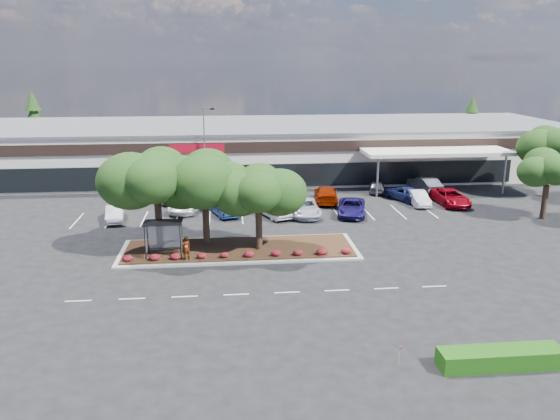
{
  "coord_description": "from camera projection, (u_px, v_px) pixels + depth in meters",
  "views": [
    {
      "loc": [
        -2.76,
        -35.51,
        14.25
      ],
      "look_at": [
        1.33,
        6.03,
        2.6
      ],
      "focal_mm": 35.0,
      "sensor_mm": 36.0,
      "label": 1
    }
  ],
  "objects": [
    {
      "name": "car_11",
      "position": [
        241.0,
        194.0,
        56.2
      ],
      "size": [
        3.34,
        4.68,
        1.48
      ],
      "primitive_type": "imported",
      "rotation": [
        0.0,
        0.0,
        2.73
      ],
      "color": "maroon",
      "rests_on": "ground"
    },
    {
      "name": "lane_markings",
      "position": [
        259.0,
        225.0,
        48.11
      ],
      "size": [
        33.12,
        20.06,
        0.01
      ],
      "color": "silver",
      "rests_on": "ground"
    },
    {
      "name": "car_16",
      "position": [
        404.0,
        193.0,
        56.74
      ],
      "size": [
        4.2,
        5.51,
        1.39
      ],
      "primitive_type": "imported",
      "rotation": [
        0.0,
        0.0,
        3.58
      ],
      "color": "navy",
      "rests_on": "ground"
    },
    {
      "name": "tree_east_far",
      "position": [
        549.0,
        161.0,
        57.29
      ],
      "size": [
        6.4,
        6.4,
        7.62
      ],
      "primitive_type": null,
      "color": "#1C3C13",
      "rests_on": "ground"
    },
    {
      "name": "island_tree_west",
      "position": [
        157.0,
        198.0,
        40.56
      ],
      "size": [
        7.2,
        7.2,
        7.89
      ],
      "primitive_type": null,
      "color": "#1C3C13",
      "rests_on": "landscape_island"
    },
    {
      "name": "shrub_row",
      "position": [
        240.0,
        254.0,
        39.63
      ],
      "size": [
        17.0,
        0.8,
        0.5
      ],
      "primitive_type": null,
      "color": "maroon",
      "rests_on": "landscape_island"
    },
    {
      "name": "tree_east_near",
      "position": [
        547.0,
        184.0,
        49.3
      ],
      "size": [
        5.6,
        5.6,
        6.51
      ],
      "primitive_type": null,
      "color": "#1C3C13",
      "rests_on": "ground"
    },
    {
      "name": "car_0",
      "position": [
        115.0,
        213.0,
        49.32
      ],
      "size": [
        2.08,
        4.42,
        1.4
      ],
      "primitive_type": "imported",
      "rotation": [
        0.0,
        0.0,
        0.14
      ],
      "color": "white",
      "rests_on": "ground"
    },
    {
      "name": "conifer_north_west",
      "position": [
        35.0,
        125.0,
        78.05
      ],
      "size": [
        4.4,
        4.4,
        10.0
      ],
      "primitive_type": "cone",
      "color": "#1C3C13",
      "rests_on": "ground"
    },
    {
      "name": "car_10",
      "position": [
        173.0,
        194.0,
        56.04
      ],
      "size": [
        2.23,
        5.12,
        1.46
      ],
      "primitive_type": "imported",
      "rotation": [
        0.0,
        0.0,
        3.11
      ],
      "color": "#B2B6BE",
      "rests_on": "ground"
    },
    {
      "name": "ground",
      "position": [
        270.0,
        269.0,
        38.13
      ],
      "size": [
        160.0,
        160.0,
        0.0
      ],
      "primitive_type": "plane",
      "color": "black",
      "rests_on": "ground"
    },
    {
      "name": "bus_shelter",
      "position": [
        163.0,
        228.0,
        39.63
      ],
      "size": [
        2.75,
        1.55,
        2.59
      ],
      "color": "black",
      "rests_on": "landscape_island"
    },
    {
      "name": "car_12",
      "position": [
        287.0,
        191.0,
        57.45
      ],
      "size": [
        3.36,
        5.64,
        1.47
      ],
      "primitive_type": "imported",
      "rotation": [
        0.0,
        0.0,
        3.33
      ],
      "color": "silver",
      "rests_on": "ground"
    },
    {
      "name": "person_waiting",
      "position": [
        186.0,
        248.0,
        39.02
      ],
      "size": [
        0.75,
        0.64,
        1.75
      ],
      "primitive_type": "imported",
      "rotation": [
        0.0,
        0.0,
        3.55
      ],
      "color": "#594C47",
      "rests_on": "landscape_island"
    },
    {
      "name": "car_4",
      "position": [
        273.0,
        207.0,
        50.79
      ],
      "size": [
        3.65,
        5.38,
        1.68
      ],
      "primitive_type": "imported",
      "rotation": [
        0.0,
        0.0,
        0.41
      ],
      "color": "#B1B3BC",
      "rests_on": "ground"
    },
    {
      "name": "car_9",
      "position": [
        135.0,
        193.0,
        56.61
      ],
      "size": [
        3.21,
        4.9,
        1.55
      ],
      "primitive_type": "imported",
      "rotation": [
        0.0,
        0.0,
        3.47
      ],
      "color": "silver",
      "rests_on": "ground"
    },
    {
      "name": "car_1",
      "position": [
        187.0,
        203.0,
        52.52
      ],
      "size": [
        3.86,
        5.94,
        1.52
      ],
      "primitive_type": "imported",
      "rotation": [
        0.0,
        0.0,
        -0.26
      ],
      "color": "white",
      "rests_on": "ground"
    },
    {
      "name": "car_15",
      "position": [
        377.0,
        186.0,
        59.78
      ],
      "size": [
        2.61,
        4.2,
        1.33
      ],
      "primitive_type": "imported",
      "rotation": [
        0.0,
        0.0,
        2.86
      ],
      "color": "#56565C",
      "rests_on": "ground"
    },
    {
      "name": "conifer_north_east",
      "position": [
        470.0,
        125.0,
        82.31
      ],
      "size": [
        3.96,
        3.96,
        9.0
      ],
      "primitive_type": "cone",
      "color": "#1C3C13",
      "rests_on": "ground"
    },
    {
      "name": "car_6",
      "position": [
        352.0,
        207.0,
        51.14
      ],
      "size": [
        3.7,
        5.82,
        1.49
      ],
      "primitive_type": "imported",
      "rotation": [
        0.0,
        0.0,
        -0.24
      ],
      "color": "#1C1557",
      "rests_on": "ground"
    },
    {
      "name": "car_7",
      "position": [
        418.0,
        198.0,
        54.71
      ],
      "size": [
        1.66,
        4.41,
        1.44
      ],
      "primitive_type": "imported",
      "rotation": [
        0.0,
        0.0,
        -0.03
      ],
      "color": "silver",
      "rests_on": "ground"
    },
    {
      "name": "landscape_island",
      "position": [
        239.0,
        249.0,
        41.75
      ],
      "size": [
        18.0,
        6.0,
        0.26
      ],
      "color": "#9E9E99",
      "rests_on": "ground"
    },
    {
      "name": "car_3",
      "position": [
        223.0,
        206.0,
        51.37
      ],
      "size": [
        3.32,
        5.41,
        1.68
      ],
      "primitive_type": "imported",
      "rotation": [
        0.0,
        0.0,
        0.32
      ],
      "color": "navy",
      "rests_on": "ground"
    },
    {
      "name": "island_tree_mid",
      "position": [
        205.0,
        198.0,
        41.64
      ],
      "size": [
        6.6,
        6.6,
        7.32
      ],
      "primitive_type": null,
      "color": "#1C3C13",
      "rests_on": "landscape_island"
    },
    {
      "name": "survey_stake",
      "position": [
        400.0,
        353.0,
        25.98
      ],
      "size": [
        0.07,
        0.14,
        1.07
      ],
      "color": "tan",
      "rests_on": "ground"
    },
    {
      "name": "island_tree_east",
      "position": [
        259.0,
        207.0,
        40.69
      ],
      "size": [
        5.8,
        5.8,
        6.5
      ],
      "primitive_type": null,
      "color": "#1C3C13",
      "rests_on": "landscape_island"
    },
    {
      "name": "car_13",
      "position": [
        271.0,
        193.0,
        56.59
      ],
      "size": [
        3.44,
        5.72,
        1.55
      ],
      "primitive_type": "imported",
      "rotation": [
        0.0,
        0.0,
        3.39
      ],
      "color": "#825308",
      "rests_on": "ground"
    },
    {
      "name": "light_pole",
      "position": [
        206.0,
        156.0,
        58.87
      ],
      "size": [
        1.42,
        0.73,
        9.29
      ],
      "rotation": [
        0.0,
        0.0,
        -0.29
      ],
      "color": "#9E9E99",
      "rests_on": "ground"
    },
    {
      "name": "car_17",
      "position": [
        425.0,
        184.0,
        60.1
      ],
      "size": [
        2.51,
        5.37,
        1.7
      ],
      "primitive_type": "imported",
      "rotation": [
        0.0,
        0.0,
        3.28
      ],
      "color": "slate",
      "rests_on": "ground"
    },
    {
      "name": "hedge_south_east",
      "position": [
        501.0,
        358.0,
        26.02
      ],
      "size": [
        6.0,
        1.3,
        0.9
      ],
      "primitive_type": "cube",
      "color": "#154F0E",
      "rests_on": "ground"
    },
    {
      "name": "car_5",
      "position": [
        305.0,
        208.0,
        51.01
      ],
      "size": [
        2.53,
        5.48,
        1.52
      ],
      "primitive_type": "imported",
      "rotation": [
        0.0,
        0.0,
        -0.0
      ],
      "color": "silver",
      "rests_on": "ground"
    },
    {
      "name": "car_14",
      "position": [
        326.0,
        194.0,
        55.78
      ],
      "size": [
        3.05,
        5.92,
        1.64
      ],
      "primitive_type": "imported",
      "rotation": [
        0.0,
        0.0,
        3.0
      ],
      "color": "#881A00",
      "rests_on": "ground"
    },
    {
      "name": "car_8",
      "position": [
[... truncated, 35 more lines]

